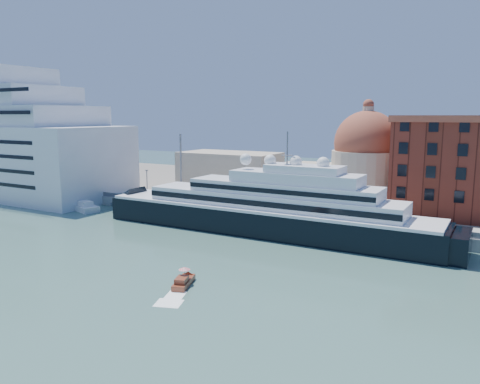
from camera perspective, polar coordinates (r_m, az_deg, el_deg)
The scene contains 9 objects.
ground at distance 88.39m, azimuth -9.40°, elevation -7.37°, with size 400.00×400.00×0.00m, color #335851.
quay at distance 115.64m, azimuth 1.19°, elevation -2.64°, with size 180.00×10.00×2.50m, color gray.
land at distance 152.45m, azimuth 8.51°, elevation 0.07°, with size 260.00×72.00×2.00m, color slate.
quay_fence at distance 111.41m, azimuth 0.10°, elevation -2.13°, with size 180.00×0.10×1.20m, color slate.
superyacht at distance 102.52m, azimuth 1.45°, elevation -2.38°, with size 85.88×11.91×25.67m.
service_barge at distance 132.99m, azimuth -18.61°, elevation -1.74°, with size 13.45×8.10×2.87m.
water_taxi at distance 71.65m, azimuth -6.92°, elevation -10.76°, with size 3.84×6.29×2.83m.
church at distance 132.86m, azimuth 8.50°, elevation 3.03°, with size 66.00×18.00×25.50m.
lamp_posts at distance 119.21m, azimuth -4.57°, elevation 1.88°, with size 120.80×2.40×18.00m.
Camera 1 is at (53.52, -65.68, 25.16)m, focal length 35.00 mm.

